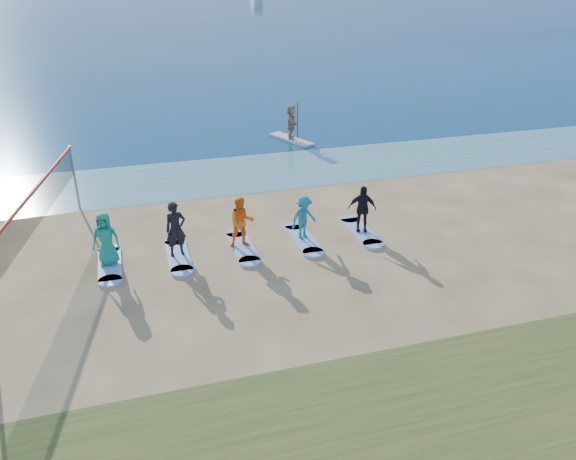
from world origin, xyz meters
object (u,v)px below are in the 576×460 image
object	(u,v)px
student_0	(106,239)
surfboard_0	(110,265)
volleyball_net	(36,209)
student_1	(176,229)
surfboard_3	(303,239)
student_3	(304,218)
surfboard_2	(243,247)
surfboard_1	(178,256)
student_4	(362,209)
student_2	(242,222)
paddleboarder	(291,122)
boat_offshore_b	(256,7)
surfboard_4	(361,232)
paddleboard	(291,139)

from	to	relation	value
student_0	surfboard_0	bearing A→B (deg)	0.00
volleyball_net	student_1	world-z (taller)	volleyball_net
surfboard_3	student_3	xyz separation A→B (m)	(0.00, 0.00, 0.80)
student_0	surfboard_2	world-z (taller)	student_0
surfboard_1	student_4	distance (m)	6.40
surfboard_2	student_4	world-z (taller)	student_4
student_1	student_4	distance (m)	6.34
student_2	surfboard_3	distance (m)	2.30
student_1	student_0	bearing A→B (deg)	169.19
volleyball_net	student_4	xyz separation A→B (m)	(10.34, -0.66, -0.99)
student_2	student_4	distance (m)	4.23
paddleboarder	surfboard_3	size ratio (longest dim) A/B	0.80
paddleboarder	boat_offshore_b	bearing A→B (deg)	2.24
student_3	surfboard_4	bearing A→B (deg)	-19.07
student_2	surfboard_3	bearing A→B (deg)	1.14
volleyball_net	paddleboard	bearing A→B (deg)	44.11
surfboard_4	surfboard_0	bearing A→B (deg)	180.00
surfboard_0	student_0	distance (m)	0.90
paddleboard	student_3	xyz separation A→B (m)	(-3.09, -11.63, 0.79)
student_4	volleyball_net	bearing A→B (deg)	-163.60
paddleboarder	surfboard_3	xyz separation A→B (m)	(-3.09, -11.63, -0.95)
surfboard_2	surfboard_3	xyz separation A→B (m)	(2.11, 0.00, 0.00)
surfboard_3	student_3	size ratio (longest dim) A/B	1.45
paddleboarder	student_2	world-z (taller)	paddleboarder
surfboard_0	surfboard_4	distance (m)	8.45
student_2	surfboard_4	distance (m)	4.32
student_0	student_1	xyz separation A→B (m)	(2.11, 0.00, 0.05)
paddleboard	paddleboarder	xyz separation A→B (m)	(0.00, -0.00, 0.94)
surfboard_0	student_1	bearing A→B (deg)	0.00
volleyball_net	student_2	bearing A→B (deg)	-6.19
paddleboarder	surfboard_2	world-z (taller)	paddleboarder
paddleboarder	surfboard_1	distance (m)	13.77
student_3	student_4	bearing A→B (deg)	-19.07
surfboard_1	student_3	size ratio (longest dim) A/B	1.45
boat_offshore_b	surfboard_4	world-z (taller)	boat_offshore_b
student_2	surfboard_0	bearing A→B (deg)	-178.86
volleyball_net	surfboard_4	world-z (taller)	volleyball_net
volleyball_net	surfboard_3	size ratio (longest dim) A/B	4.06
surfboard_0	surfboard_1	distance (m)	2.11
paddleboarder	boat_offshore_b	size ratio (longest dim) A/B	0.33
surfboard_1	surfboard_3	xyz separation A→B (m)	(4.23, 0.00, 0.00)
surfboard_0	paddleboarder	bearing A→B (deg)	50.96
student_0	student_3	bearing A→B (deg)	14.60
paddleboard	student_1	bearing A→B (deg)	-144.55
boat_offshore_b	student_1	world-z (taller)	student_1
volleyball_net	surfboard_4	xyz separation A→B (m)	(10.34, -0.66, -1.86)
paddleboarder	student_4	bearing A→B (deg)	-169.94
boat_offshore_b	student_2	bearing A→B (deg)	-100.51
surfboard_1	paddleboarder	bearing A→B (deg)	57.82
boat_offshore_b	surfboard_3	distance (m)	118.16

